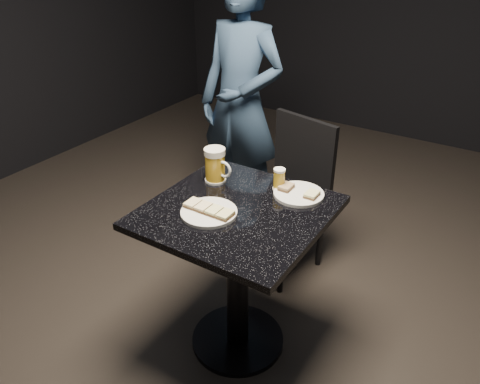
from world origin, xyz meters
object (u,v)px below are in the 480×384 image
at_px(table, 238,257).
at_px(chair, 289,186).
at_px(plate_large, 209,212).
at_px(patron, 241,104).
at_px(beer_tumbler, 279,179).
at_px(plate_small, 299,194).
at_px(beer_mug, 215,165).

xyz_separation_m(table, chair, (-0.11, 0.70, -0.01)).
height_order(plate_large, patron, patron).
bearing_deg(beer_tumbler, plate_small, -2.34).
distance_m(beer_tumbler, chair, 0.57).
distance_m(table, beer_mug, 0.41).
height_order(table, beer_mug, beer_mug).
xyz_separation_m(plate_large, beer_tumbler, (0.14, 0.33, 0.04)).
distance_m(plate_small, beer_tumbler, 0.11).
bearing_deg(patron, table, -54.49).
distance_m(plate_large, plate_small, 0.40).
relative_size(patron, beer_mug, 10.16).
height_order(beer_tumbler, chair, chair).
bearing_deg(plate_small, plate_large, -125.86).
bearing_deg(table, chair, 98.97).
height_order(plate_small, patron, patron).
distance_m(plate_small, chair, 0.59).
bearing_deg(plate_small, table, -124.47).
xyz_separation_m(beer_tumbler, chair, (-0.17, 0.46, -0.30)).
relative_size(table, beer_mug, 4.75).
relative_size(plate_small, chair, 0.25).
bearing_deg(beer_mug, chair, 79.32).
height_order(beer_mug, beer_tumbler, beer_mug).
xyz_separation_m(table, beer_tumbler, (0.06, 0.24, 0.29)).
bearing_deg(plate_large, patron, 116.20).
relative_size(plate_small, beer_tumbler, 2.20).
height_order(beer_mug, chair, beer_mug).
distance_m(beer_mug, chair, 0.65).
relative_size(beer_tumbler, chair, 0.11).
bearing_deg(plate_small, beer_mug, -167.48).
xyz_separation_m(patron, chair, (0.49, -0.28, -0.30)).
relative_size(plate_small, beer_mug, 1.36).
relative_size(plate_small, table, 0.29).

